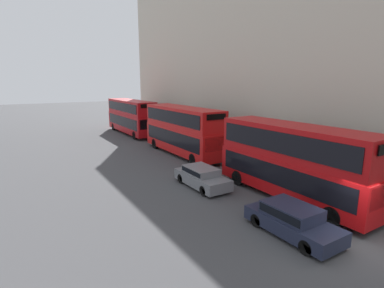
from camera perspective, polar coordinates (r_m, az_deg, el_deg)
name	(u,v)px	position (r m, az deg, el deg)	size (l,w,h in m)	color
ground_plane	(359,244)	(15.26, 29.26, -16.30)	(200.00, 200.00, 0.00)	#424244
bus_leading	(293,159)	(18.30, 18.71, -2.70)	(2.59, 10.08, 4.39)	#B20C0F
bus_second_in_queue	(182,129)	(28.07, -1.83, 2.93)	(2.59, 10.73, 4.49)	red
bus_third_in_queue	(131,115)	(40.33, -11.54, 5.36)	(2.59, 11.45, 4.42)	#A80F14
car_dark_sedan	(292,219)	(14.60, 18.52, -13.41)	(1.88, 4.39, 1.39)	#1E2338
car_hatchback	(202,176)	(19.75, 1.85, -6.19)	(1.79, 4.31, 1.32)	slate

